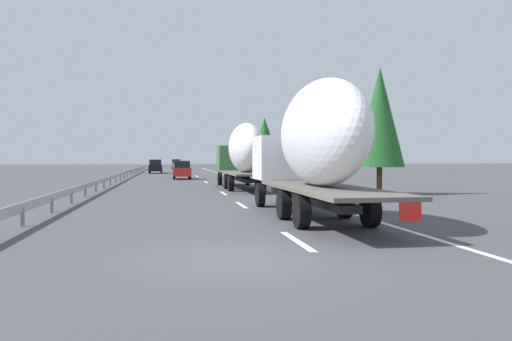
{
  "coord_description": "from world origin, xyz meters",
  "views": [
    {
      "loc": [
        -10.8,
        1.46,
        2.15
      ],
      "look_at": [
        19.2,
        -3.66,
        1.4
      ],
      "focal_mm": 35.92,
      "sensor_mm": 36.0,
      "label": 1
    }
  ],
  "objects": [
    {
      "name": "lane_stripe_5",
      "position": [
        46.82,
        -1.8,
        0.0
      ],
      "size": [
        3.2,
        0.2,
        0.01
      ],
      "primitive_type": "cube",
      "color": "white",
      "rests_on": "ground_plane"
    },
    {
      "name": "edge_line_right",
      "position": [
        45.0,
        -5.5,
        0.0
      ],
      "size": [
        110.0,
        0.2,
        0.01
      ],
      "primitive_type": "cube",
      "color": "white",
      "rests_on": "ground_plane"
    },
    {
      "name": "car_silver_hatch",
      "position": [
        92.57,
        0.01,
        0.95
      ],
      "size": [
        4.36,
        1.85,
        1.9
      ],
      "color": "#ADB2B7",
      "rests_on": "ground_plane"
    },
    {
      "name": "tree_0",
      "position": [
        56.09,
        -11.08,
        4.76
      ],
      "size": [
        3.85,
        3.85,
        7.55
      ],
      "color": "#472D19",
      "rests_on": "ground_plane"
    },
    {
      "name": "truck_trailing",
      "position": [
        6.75,
        -3.6,
        2.67
      ],
      "size": [
        13.13,
        2.55,
        4.76
      ],
      "color": "silver",
      "rests_on": "ground_plane"
    },
    {
      "name": "lane_stripe_3",
      "position": [
        34.69,
        -1.8,
        0.0
      ],
      "size": [
        3.2,
        0.2,
        0.01
      ],
      "primitive_type": "cube",
      "color": "white",
      "rests_on": "ground_plane"
    },
    {
      "name": "lane_stripe_6",
      "position": [
        50.66,
        -1.8,
        0.0
      ],
      "size": [
        3.2,
        0.2,
        0.01
      ],
      "primitive_type": "cube",
      "color": "white",
      "rests_on": "ground_plane"
    },
    {
      "name": "tree_2",
      "position": [
        51.49,
        -12.69,
        4.08
      ],
      "size": [
        3.85,
        3.85,
        6.36
      ],
      "color": "#472D19",
      "rests_on": "ground_plane"
    },
    {
      "name": "lane_stripe_4",
      "position": [
        45.38,
        -1.8,
        0.0
      ],
      "size": [
        3.2,
        0.2,
        0.01
      ],
      "primitive_type": "cube",
      "color": "white",
      "rests_on": "ground_plane"
    },
    {
      "name": "truck_lead",
      "position": [
        24.25,
        -3.6,
        2.5
      ],
      "size": [
        13.52,
        2.55,
        4.47
      ],
      "color": "#387038",
      "rests_on": "ground_plane"
    },
    {
      "name": "lane_stripe_8",
      "position": [
        73.16,
        -1.8,
        0.0
      ],
      "size": [
        3.2,
        0.2,
        0.01
      ],
      "primitive_type": "cube",
      "color": "white",
      "rests_on": "ground_plane"
    },
    {
      "name": "car_red_compact",
      "position": [
        41.64,
        0.16,
        0.94
      ],
      "size": [
        4.06,
        1.78,
        1.86
      ],
      "color": "red",
      "rests_on": "ground_plane"
    },
    {
      "name": "tree_1",
      "position": [
        17.82,
        -10.84,
        4.57
      ],
      "size": [
        2.93,
        2.93,
        7.55
      ],
      "color": "#472D19",
      "rests_on": "ground_plane"
    },
    {
      "name": "road_sign",
      "position": [
        48.99,
        -6.7,
        2.21
      ],
      "size": [
        0.1,
        0.9,
        3.19
      ],
      "color": "gray",
      "rests_on": "ground_plane"
    },
    {
      "name": "lane_stripe_7",
      "position": [
        68.78,
        -1.8,
        0.0
      ],
      "size": [
        3.2,
        0.2,
        0.01
      ],
      "primitive_type": "cube",
      "color": "white",
      "rests_on": "ground_plane"
    },
    {
      "name": "lane_stripe_0",
      "position": [
        2.0,
        -1.8,
        0.0
      ],
      "size": [
        3.2,
        0.2,
        0.01
      ],
      "primitive_type": "cube",
      "color": "white",
      "rests_on": "ground_plane"
    },
    {
      "name": "lane_stripe_1",
      "position": [
        12.27,
        -1.8,
        0.0
      ],
      "size": [
        3.2,
        0.2,
        0.01
      ],
      "primitive_type": "cube",
      "color": "white",
      "rests_on": "ground_plane"
    },
    {
      "name": "lane_stripe_9",
      "position": [
        90.64,
        -1.8,
        0.0
      ],
      "size": [
        3.2,
        0.2,
        0.01
      ],
      "primitive_type": "cube",
      "color": "white",
      "rests_on": "ground_plane"
    },
    {
      "name": "lane_stripe_2",
      "position": [
        20.12,
        -1.8,
        0.0
      ],
      "size": [
        3.2,
        0.2,
        0.01
      ],
      "primitive_type": "cube",
      "color": "white",
      "rests_on": "ground_plane"
    },
    {
      "name": "ground_plane",
      "position": [
        40.0,
        0.0,
        0.0
      ],
      "size": [
        260.0,
        260.0,
        0.0
      ],
      "primitive_type": "plane",
      "color": "#424247"
    },
    {
      "name": "guardrail_median",
      "position": [
        43.0,
        6.0,
        0.58
      ],
      "size": [
        94.0,
        0.1,
        0.76
      ],
      "color": "#9EA0A5",
      "rests_on": "ground_plane"
    },
    {
      "name": "car_black_suv",
      "position": [
        62.14,
        3.31,
        0.97
      ],
      "size": [
        4.44,
        1.84,
        1.93
      ],
      "color": "black",
      "rests_on": "ground_plane"
    }
  ]
}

